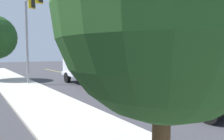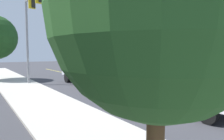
# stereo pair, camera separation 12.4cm
# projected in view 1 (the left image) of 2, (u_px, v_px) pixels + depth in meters

# --- Properties ---
(ground) EXTENTS (120.00, 120.00, 0.00)m
(ground) POSITION_uv_depth(u_px,v_px,m) (128.00, 87.00, 18.73)
(ground) COLOR #38383D
(sidewalk_far_side) EXTENTS (60.01, 3.71, 0.12)m
(sidewalk_far_side) POSITION_uv_depth(u_px,v_px,m) (35.00, 96.00, 14.18)
(sidewalk_far_side) COLOR #B2ADA3
(sidewalk_far_side) RESTS_ON ground
(lane_centre_stripe) EXTENTS (50.00, 0.25, 0.01)m
(lane_centre_stripe) POSITION_uv_depth(u_px,v_px,m) (128.00, 86.00, 18.73)
(lane_centre_stripe) COLOR yellow
(lane_centre_stripe) RESTS_ON ground
(utility_bucket_truck) EXTENTS (8.20, 2.60, 6.99)m
(utility_bucket_truck) POSITION_uv_depth(u_px,v_px,m) (89.00, 68.00, 19.56)
(utility_bucket_truck) COLOR white
(utility_bucket_truck) RESTS_ON ground
(service_pickup_truck) EXTENTS (5.60, 2.20, 2.06)m
(service_pickup_truck) POSITION_uv_depth(u_px,v_px,m) (187.00, 90.00, 10.83)
(service_pickup_truck) COLOR white
(service_pickup_truck) RESTS_ON ground
(passing_minivan) EXTENTS (4.80, 1.96, 1.69)m
(passing_minivan) POSITION_uv_depth(u_px,v_px,m) (98.00, 68.00, 28.98)
(passing_minivan) COLOR black
(passing_minivan) RESTS_ON ground
(traffic_cone_mid_front) EXTENTS (0.40, 0.40, 0.71)m
(traffic_cone_mid_front) POSITION_uv_depth(u_px,v_px,m) (87.00, 76.00, 23.76)
(traffic_cone_mid_front) COLOR black
(traffic_cone_mid_front) RESTS_ON ground
(traffic_signal_mast) EXTENTS (5.68, 0.56, 8.44)m
(traffic_signal_mast) POSITION_uv_depth(u_px,v_px,m) (30.00, 21.00, 18.36)
(traffic_signal_mast) COLOR gray
(traffic_signal_mast) RESTS_ON ground
(street_tree_left) EXTENTS (3.68, 3.68, 5.54)m
(street_tree_left) POSITION_uv_depth(u_px,v_px,m) (164.00, 13.00, 3.49)
(street_tree_left) COLOR brown
(street_tree_left) RESTS_ON ground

